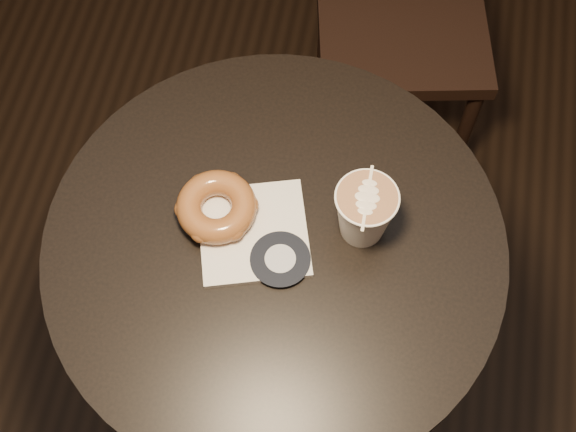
{
  "coord_description": "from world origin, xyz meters",
  "views": [
    {
      "loc": [
        0.11,
        -0.48,
        1.84
      ],
      "look_at": [
        0.01,
        0.03,
        0.79
      ],
      "focal_mm": 50.0,
      "sensor_mm": 36.0,
      "label": 1
    }
  ],
  "objects": [
    {
      "name": "doughnut",
      "position": [
        -0.09,
        0.03,
        0.78
      ],
      "size": [
        0.12,
        0.12,
        0.04
      ],
      "primitive_type": "torus",
      "color": "brown",
      "rests_on": "pastry_bag"
    },
    {
      "name": "latte_cup",
      "position": [
        0.12,
        0.05,
        0.8
      ],
      "size": [
        0.09,
        0.09,
        0.1
      ],
      "primitive_type": null,
      "color": "white",
      "rests_on": "cafe_table"
    },
    {
      "name": "cafe_table",
      "position": [
        0.0,
        0.0,
        0.55
      ],
      "size": [
        0.7,
        0.7,
        0.75
      ],
      "color": "black",
      "rests_on": "ground"
    },
    {
      "name": "pastry_bag",
      "position": [
        -0.03,
        0.01,
        0.75
      ],
      "size": [
        0.2,
        0.2,
        0.01
      ],
      "primitive_type": "cube",
      "rotation": [
        0.0,
        0.0,
        0.29
      ],
      "color": "white",
      "rests_on": "cafe_table"
    }
  ]
}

